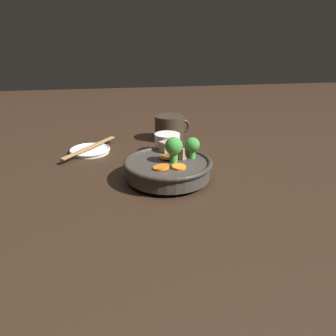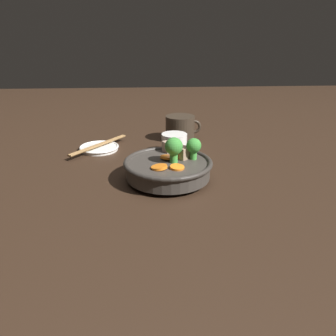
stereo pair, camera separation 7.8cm
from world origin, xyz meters
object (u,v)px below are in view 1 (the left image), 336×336
side_saucer (90,150)px  tea_cup (167,144)px  dark_mug (170,128)px  stirfry_bowl (169,166)px  chopsticks_pair (90,147)px

side_saucer → tea_cup: bearing=-11.7°
side_saucer → dark_mug: (0.26, 0.09, 0.03)m
stirfry_bowl → tea_cup: (0.03, 0.19, -0.00)m
dark_mug → chopsticks_pair: 0.27m
chopsticks_pair → stirfry_bowl: bearing=-50.0°
side_saucer → chopsticks_pair: (0.00, -0.00, 0.01)m
dark_mug → chopsticks_pair: size_ratio=0.61×
stirfry_bowl → dark_mug: bearing=79.3°
tea_cup → dark_mug: 0.14m
side_saucer → tea_cup: (0.23, -0.05, 0.02)m
tea_cup → dark_mug: size_ratio=0.63×
stirfry_bowl → chopsticks_pair: bearing=130.0°
stirfry_bowl → tea_cup: stirfry_bowl is taller
side_saucer → dark_mug: 0.27m
stirfry_bowl → side_saucer: bearing=130.0°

